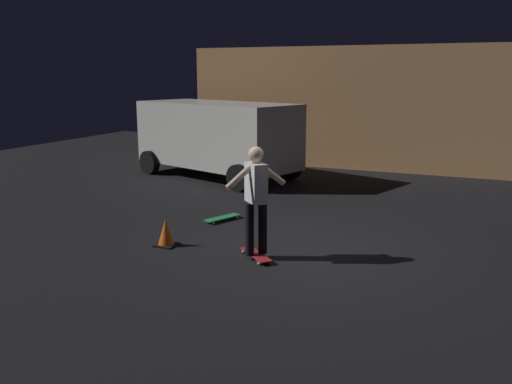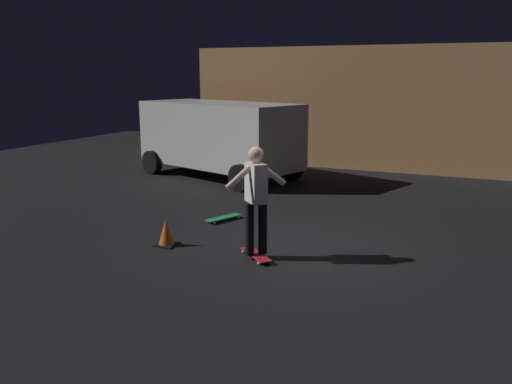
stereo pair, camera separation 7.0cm
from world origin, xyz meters
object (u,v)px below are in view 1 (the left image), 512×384
(parked_van, at_px, (217,135))
(skateboard_spare, at_px, (223,218))
(skater, at_px, (256,193))
(skateboard_ridden, at_px, (256,255))
(traffic_cone, at_px, (166,233))

(parked_van, bearing_deg, skateboard_spare, -61.61)
(skateboard_spare, xyz_separation_m, skater, (1.46, -1.75, 0.98))
(parked_van, relative_size, skateboard_spare, 6.24)
(parked_van, height_order, skateboard_spare, parked_van)
(skateboard_ridden, relative_size, skateboard_spare, 0.89)
(skater, xyz_separation_m, traffic_cone, (-1.62, -0.01, -0.83))
(skateboard_spare, bearing_deg, skater, -50.20)
(skater, distance_m, traffic_cone, 1.82)
(parked_van, bearing_deg, skateboard_ridden, -57.85)
(skater, relative_size, traffic_cone, 3.63)
(skateboard_ridden, relative_size, skater, 0.43)
(skateboard_spare, relative_size, skater, 0.48)
(skater, bearing_deg, parked_van, 122.15)
(traffic_cone, bearing_deg, skateboard_ridden, 0.51)
(skater, bearing_deg, skateboard_spare, 129.80)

